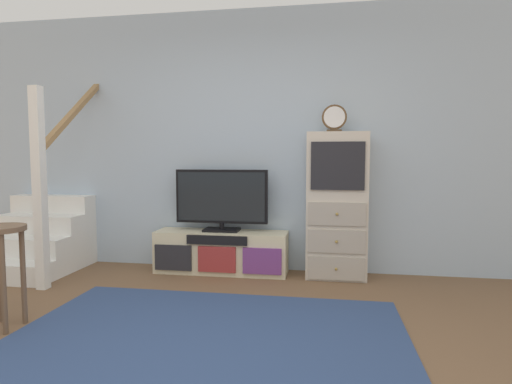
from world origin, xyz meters
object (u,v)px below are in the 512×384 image
at_px(media_console, 221,252).
at_px(television, 222,199).
at_px(side_cabinet, 337,206).
at_px(bar_stool_near, 0,252).
at_px(desk_clock, 334,118).

distance_m(media_console, television, 0.55).
xyz_separation_m(side_cabinet, bar_stool_near, (-2.30, -1.64, -0.18)).
height_order(media_console, desk_clock, desk_clock).
distance_m(television, side_cabinet, 1.16).
bearing_deg(television, bar_stool_near, -124.71).
xyz_separation_m(media_console, television, (0.00, 0.02, 0.55)).
bearing_deg(desk_clock, bar_stool_near, -144.38).
height_order(side_cabinet, bar_stool_near, side_cabinet).
bearing_deg(media_console, bar_stool_near, -125.11).
bearing_deg(bar_stool_near, desk_clock, 35.62).
relative_size(side_cabinet, desk_clock, 5.46).
distance_m(side_cabinet, bar_stool_near, 2.83).
xyz_separation_m(side_cabinet, desk_clock, (-0.03, -0.01, 0.84)).
distance_m(side_cabinet, desk_clock, 0.84).
relative_size(television, bar_stool_near, 1.34).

